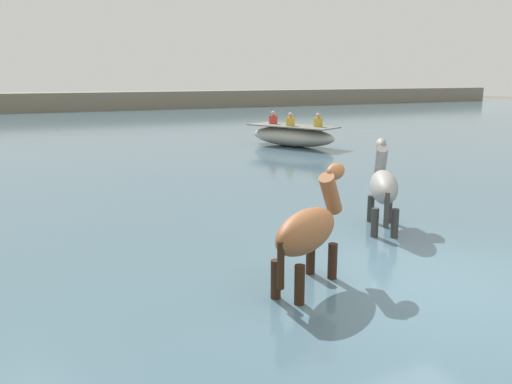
% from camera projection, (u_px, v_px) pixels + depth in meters
% --- Properties ---
extents(ground_plane, '(120.00, 120.00, 0.00)m').
position_uv_depth(ground_plane, '(433.00, 316.00, 6.51)').
color(ground_plane, '#666051').
extents(water_surface, '(90.00, 90.00, 0.41)m').
position_uv_depth(water_surface, '(190.00, 171.00, 15.33)').
color(water_surface, '#476675').
rests_on(water_surface, ground).
extents(horse_lead_chestnut, '(1.57, 1.17, 1.84)m').
position_uv_depth(horse_lead_chestnut, '(309.00, 233.00, 6.25)').
color(horse_lead_chestnut, brown).
rests_on(horse_lead_chestnut, ground).
extents(horse_trailing_grey, '(1.18, 1.59, 1.85)m').
position_uv_depth(horse_trailing_grey, '(383.00, 188.00, 8.69)').
color(horse_trailing_grey, gray).
rests_on(horse_trailing_grey, ground).
extents(boat_far_offshore, '(2.71, 3.68, 1.24)m').
position_uv_depth(boat_far_offshore, '(293.00, 136.00, 19.02)').
color(boat_far_offshore, '#B2AD9E').
rests_on(boat_far_offshore, water_surface).
extents(far_shoreline, '(80.00, 2.40, 1.74)m').
position_uv_depth(far_shoreline, '(81.00, 104.00, 38.88)').
color(far_shoreline, gray).
rests_on(far_shoreline, ground).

